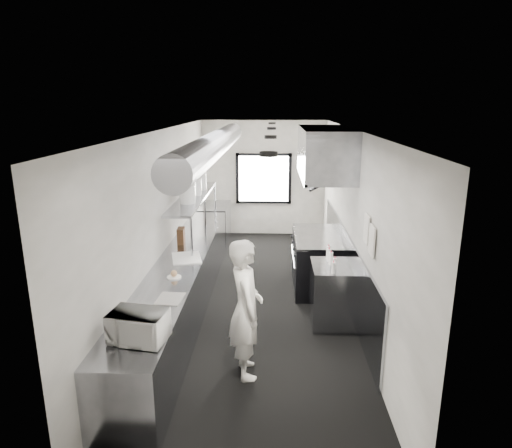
# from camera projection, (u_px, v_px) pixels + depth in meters

# --- Properties ---
(floor) EXTENTS (3.00, 8.00, 0.01)m
(floor) POSITION_uv_depth(u_px,v_px,m) (258.00, 300.00, 7.51)
(floor) COLOR black
(floor) RESTS_ON ground
(ceiling) EXTENTS (3.00, 8.00, 0.01)m
(ceiling) POSITION_uv_depth(u_px,v_px,m) (258.00, 130.00, 6.78)
(ceiling) COLOR white
(ceiling) RESTS_ON wall_back
(wall_back) EXTENTS (3.00, 0.02, 2.80)m
(wall_back) POSITION_uv_depth(u_px,v_px,m) (264.00, 179.00, 11.00)
(wall_back) COLOR silver
(wall_back) RESTS_ON floor
(wall_front) EXTENTS (3.00, 0.02, 2.80)m
(wall_front) POSITION_uv_depth(u_px,v_px,m) (238.00, 357.00, 3.29)
(wall_front) COLOR silver
(wall_front) RESTS_ON floor
(wall_left) EXTENTS (0.02, 8.00, 2.80)m
(wall_left) POSITION_uv_depth(u_px,v_px,m) (164.00, 219.00, 7.20)
(wall_left) COLOR silver
(wall_left) RESTS_ON floor
(wall_right) EXTENTS (0.02, 8.00, 2.80)m
(wall_right) POSITION_uv_depth(u_px,v_px,m) (353.00, 221.00, 7.09)
(wall_right) COLOR silver
(wall_right) RESTS_ON floor
(wall_cladding) EXTENTS (0.03, 5.50, 1.10)m
(wall_cladding) POSITION_uv_depth(u_px,v_px,m) (346.00, 265.00, 7.60)
(wall_cladding) COLOR gray
(wall_cladding) RESTS_ON wall_right
(hvac_duct) EXTENTS (0.40, 6.40, 0.40)m
(hvac_duct) POSITION_uv_depth(u_px,v_px,m) (215.00, 144.00, 7.26)
(hvac_duct) COLOR gray
(hvac_duct) RESTS_ON ceiling
(service_window) EXTENTS (1.36, 0.05, 1.25)m
(service_window) POSITION_uv_depth(u_px,v_px,m) (264.00, 179.00, 10.97)
(service_window) COLOR white
(service_window) RESTS_ON wall_back
(exhaust_hood) EXTENTS (0.81, 2.20, 0.88)m
(exhaust_hood) POSITION_uv_depth(u_px,v_px,m) (325.00, 153.00, 7.52)
(exhaust_hood) COLOR gray
(exhaust_hood) RESTS_ON ceiling
(prep_counter) EXTENTS (0.70, 6.00, 0.90)m
(prep_counter) POSITION_uv_depth(u_px,v_px,m) (182.00, 286.00, 6.96)
(prep_counter) COLOR gray
(prep_counter) RESTS_ON floor
(pass_shelf) EXTENTS (0.45, 3.00, 0.68)m
(pass_shelf) POSITION_uv_depth(u_px,v_px,m) (194.00, 198.00, 8.12)
(pass_shelf) COLOR gray
(pass_shelf) RESTS_ON prep_counter
(range) EXTENTS (0.88, 1.60, 0.94)m
(range) POSITION_uv_depth(u_px,v_px,m) (317.00, 261.00, 8.03)
(range) COLOR black
(range) RESTS_ON floor
(bottle_station) EXTENTS (0.65, 0.80, 0.90)m
(bottle_station) POSITION_uv_depth(u_px,v_px,m) (333.00, 294.00, 6.68)
(bottle_station) COLOR gray
(bottle_station) RESTS_ON floor
(far_work_table) EXTENTS (0.70, 1.20, 0.90)m
(far_work_table) POSITION_uv_depth(u_px,v_px,m) (214.00, 224.00, 10.53)
(far_work_table) COLOR gray
(far_work_table) RESTS_ON floor
(notice_sheet_a) EXTENTS (0.02, 0.28, 0.38)m
(notice_sheet_a) POSITION_uv_depth(u_px,v_px,m) (367.00, 229.00, 5.88)
(notice_sheet_a) COLOR white
(notice_sheet_a) RESTS_ON wall_right
(notice_sheet_b) EXTENTS (0.02, 0.28, 0.38)m
(notice_sheet_b) POSITION_uv_depth(u_px,v_px,m) (372.00, 241.00, 5.56)
(notice_sheet_b) COLOR white
(notice_sheet_b) RESTS_ON wall_right
(line_cook) EXTENTS (0.53, 0.70, 1.70)m
(line_cook) POSITION_uv_depth(u_px,v_px,m) (246.00, 309.00, 5.30)
(line_cook) COLOR silver
(line_cook) RESTS_ON floor
(microwave) EXTENTS (0.57, 0.46, 0.31)m
(microwave) POSITION_uv_depth(u_px,v_px,m) (138.00, 326.00, 4.46)
(microwave) COLOR white
(microwave) RESTS_ON prep_counter
(deli_tub_a) EXTENTS (0.16, 0.16, 0.09)m
(deli_tub_a) POSITION_uv_depth(u_px,v_px,m) (132.00, 319.00, 4.84)
(deli_tub_a) COLOR beige
(deli_tub_a) RESTS_ON prep_counter
(deli_tub_b) EXTENTS (0.17, 0.17, 0.11)m
(deli_tub_b) POSITION_uv_depth(u_px,v_px,m) (132.00, 320.00, 4.81)
(deli_tub_b) COLOR beige
(deli_tub_b) RESTS_ON prep_counter
(newspaper) EXTENTS (0.32, 0.39, 0.01)m
(newspaper) POSITION_uv_depth(u_px,v_px,m) (170.00, 299.00, 5.44)
(newspaper) COLOR silver
(newspaper) RESTS_ON prep_counter
(small_plate) EXTENTS (0.25, 0.25, 0.02)m
(small_plate) POSITION_uv_depth(u_px,v_px,m) (174.00, 277.00, 6.10)
(small_plate) COLOR white
(small_plate) RESTS_ON prep_counter
(pastry) EXTENTS (0.09, 0.09, 0.09)m
(pastry) POSITION_uv_depth(u_px,v_px,m) (174.00, 273.00, 6.09)
(pastry) COLOR tan
(pastry) RESTS_ON small_plate
(cutting_board) EXTENTS (0.55, 0.65, 0.02)m
(cutting_board) POSITION_uv_depth(u_px,v_px,m) (186.00, 258.00, 6.85)
(cutting_board) COLOR silver
(cutting_board) RESTS_ON prep_counter
(knife_block) EXTENTS (0.13, 0.25, 0.26)m
(knife_block) POSITION_uv_depth(u_px,v_px,m) (181.00, 236.00, 7.56)
(knife_block) COLOR brown
(knife_block) RESTS_ON prep_counter
(plate_stack_a) EXTENTS (0.30, 0.30, 0.31)m
(plate_stack_a) POSITION_uv_depth(u_px,v_px,m) (187.00, 194.00, 7.49)
(plate_stack_a) COLOR white
(plate_stack_a) RESTS_ON pass_shelf
(plate_stack_b) EXTENTS (0.29, 0.29, 0.30)m
(plate_stack_b) POSITION_uv_depth(u_px,v_px,m) (189.00, 191.00, 7.76)
(plate_stack_b) COLOR white
(plate_stack_b) RESTS_ON pass_shelf
(plate_stack_c) EXTENTS (0.30, 0.30, 0.33)m
(plate_stack_c) POSITION_uv_depth(u_px,v_px,m) (195.00, 186.00, 8.15)
(plate_stack_c) COLOR white
(plate_stack_c) RESTS_ON pass_shelf
(plate_stack_d) EXTENTS (0.32, 0.32, 0.39)m
(plate_stack_d) POSITION_uv_depth(u_px,v_px,m) (200.00, 180.00, 8.65)
(plate_stack_d) COLOR white
(plate_stack_d) RESTS_ON pass_shelf
(squeeze_bottle_a) EXTENTS (0.05, 0.05, 0.16)m
(squeeze_bottle_a) POSITION_uv_depth(u_px,v_px,m) (333.00, 268.00, 6.24)
(squeeze_bottle_a) COLOR silver
(squeeze_bottle_a) RESTS_ON bottle_station
(squeeze_bottle_b) EXTENTS (0.07, 0.07, 0.16)m
(squeeze_bottle_b) POSITION_uv_depth(u_px,v_px,m) (335.00, 264.00, 6.40)
(squeeze_bottle_b) COLOR silver
(squeeze_bottle_b) RESTS_ON bottle_station
(squeeze_bottle_c) EXTENTS (0.07, 0.07, 0.19)m
(squeeze_bottle_c) POSITION_uv_depth(u_px,v_px,m) (331.00, 259.00, 6.57)
(squeeze_bottle_c) COLOR silver
(squeeze_bottle_c) RESTS_ON bottle_station
(squeeze_bottle_d) EXTENTS (0.07, 0.07, 0.19)m
(squeeze_bottle_d) POSITION_uv_depth(u_px,v_px,m) (329.00, 255.00, 6.71)
(squeeze_bottle_d) COLOR silver
(squeeze_bottle_d) RESTS_ON bottle_station
(squeeze_bottle_e) EXTENTS (0.08, 0.08, 0.20)m
(squeeze_bottle_e) POSITION_uv_depth(u_px,v_px,m) (328.00, 252.00, 6.82)
(squeeze_bottle_e) COLOR silver
(squeeze_bottle_e) RESTS_ON bottle_station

